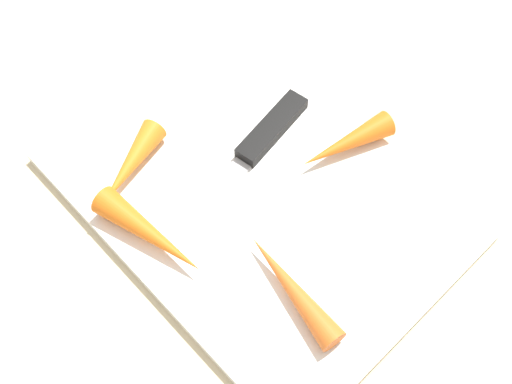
% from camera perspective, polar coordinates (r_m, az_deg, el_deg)
% --- Properties ---
extents(ground_plane, '(1.40, 1.40, 0.00)m').
position_cam_1_polar(ground_plane, '(0.59, 0.00, -0.58)').
color(ground_plane, '#C6B793').
extents(cutting_board, '(0.36, 0.26, 0.01)m').
position_cam_1_polar(cutting_board, '(0.58, 0.00, -0.29)').
color(cutting_board, white).
rests_on(cutting_board, ground_plane).
extents(knife, '(0.05, 0.20, 0.01)m').
position_cam_1_polar(knife, '(0.61, 0.71, 4.95)').
color(knife, '#B7B7BC').
rests_on(knife, cutting_board).
extents(carrot_long, '(0.12, 0.05, 0.03)m').
position_cam_1_polar(carrot_long, '(0.55, -9.54, -3.73)').
color(carrot_long, orange).
rests_on(carrot_long, cutting_board).
extents(carrot_short, '(0.05, 0.10, 0.03)m').
position_cam_1_polar(carrot_short, '(0.60, 8.10, 4.35)').
color(carrot_short, orange).
rests_on(carrot_short, cutting_board).
extents(carrot_shortest, '(0.06, 0.09, 0.03)m').
position_cam_1_polar(carrot_shortest, '(0.59, -11.31, 2.38)').
color(carrot_shortest, orange).
rests_on(carrot_shortest, cutting_board).
extents(carrot_longest, '(0.11, 0.04, 0.02)m').
position_cam_1_polar(carrot_longest, '(0.53, 3.26, -8.64)').
color(carrot_longest, orange).
rests_on(carrot_longest, cutting_board).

